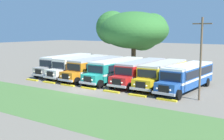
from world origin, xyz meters
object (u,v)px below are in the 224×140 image
(parked_bus_slot_1, at_px, (81,66))
(parked_bus_slot_6, at_px, (187,76))
(parked_bus_slot_3, at_px, (116,69))
(parked_bus_slot_0, at_px, (66,64))
(broad_shade_tree, at_px, (135,30))
(utility_pole, at_px, (201,57))
(parked_bus_slot_2, at_px, (96,67))
(parked_bus_slot_5, at_px, (163,73))
(parked_bus_slot_4, at_px, (141,71))

(parked_bus_slot_1, bearing_deg, parked_bus_slot_6, 91.43)
(parked_bus_slot_3, bearing_deg, parked_bus_slot_6, 90.96)
(parked_bus_slot_0, xyz_separation_m, broad_shade_tree, (6.11, 9.95, 5.01))
(parked_bus_slot_0, relative_size, utility_pole, 1.39)
(parked_bus_slot_2, height_order, utility_pole, utility_pole)
(parked_bus_slot_0, height_order, parked_bus_slot_5, same)
(parked_bus_slot_5, relative_size, utility_pole, 1.39)
(parked_bus_slot_6, bearing_deg, utility_pole, 36.28)
(parked_bus_slot_6, bearing_deg, parked_bus_slot_0, -90.09)
(parked_bus_slot_0, height_order, utility_pole, utility_pole)
(parked_bus_slot_3, bearing_deg, parked_bus_slot_2, -87.71)
(parked_bus_slot_6, relative_size, utility_pole, 1.39)
(parked_bus_slot_2, height_order, parked_bus_slot_4, same)
(parked_bus_slot_4, height_order, parked_bus_slot_5, same)
(parked_bus_slot_0, xyz_separation_m, parked_bus_slot_1, (3.29, -0.55, 0.00))
(parked_bus_slot_1, height_order, parked_bus_slot_4, same)
(parked_bus_slot_4, bearing_deg, parked_bus_slot_0, -92.71)
(parked_bus_slot_5, bearing_deg, parked_bus_slot_1, -90.26)
(parked_bus_slot_1, distance_m, parked_bus_slot_6, 15.77)
(parked_bus_slot_5, distance_m, utility_pole, 7.74)
(parked_bus_slot_1, xyz_separation_m, utility_pole, (18.38, -4.23, 2.59))
(parked_bus_slot_4, height_order, utility_pole, utility_pole)
(parked_bus_slot_4, relative_size, parked_bus_slot_5, 1.00)
(parked_bus_slot_4, bearing_deg, parked_bus_slot_2, -86.77)
(parked_bus_slot_2, height_order, broad_shade_tree, broad_shade_tree)
(parked_bus_slot_5, relative_size, broad_shade_tree, 0.91)
(parked_bus_slot_1, distance_m, broad_shade_tree, 11.97)
(parked_bus_slot_0, relative_size, broad_shade_tree, 0.91)
(parked_bus_slot_3, bearing_deg, parked_bus_slot_1, -90.93)
(parked_bus_slot_1, distance_m, parked_bus_slot_2, 2.97)
(parked_bus_slot_0, relative_size, parked_bus_slot_5, 1.00)
(broad_shade_tree, relative_size, utility_pole, 1.53)
(parked_bus_slot_1, relative_size, broad_shade_tree, 0.91)
(parked_bus_slot_1, xyz_separation_m, parked_bus_slot_2, (2.95, -0.30, 0.00))
(parked_bus_slot_1, xyz_separation_m, parked_bus_slot_3, (6.25, -0.25, 0.00))
(parked_bus_slot_2, bearing_deg, broad_shade_tree, -176.80)
(broad_shade_tree, distance_m, utility_pole, 21.58)
(parked_bus_slot_4, bearing_deg, broad_shade_tree, -147.59)
(parked_bus_slot_3, distance_m, parked_bus_slot_6, 9.52)
(utility_pole, bearing_deg, parked_bus_slot_1, 167.03)
(parked_bus_slot_3, bearing_deg, parked_bus_slot_4, 99.20)
(parked_bus_slot_3, height_order, parked_bus_slot_4, same)
(parked_bus_slot_4, distance_m, parked_bus_slot_5, 2.94)
(parked_bus_slot_0, xyz_separation_m, utility_pole, (21.68, -4.79, 2.59))
(parked_bus_slot_1, bearing_deg, parked_bus_slot_2, 86.69)
(parked_bus_slot_0, distance_m, parked_bus_slot_6, 19.08)
(parked_bus_slot_0, distance_m, broad_shade_tree, 12.70)
(parked_bus_slot_1, relative_size, utility_pole, 1.39)
(parked_bus_slot_5, distance_m, broad_shade_tree, 15.06)
(parked_bus_slot_6, bearing_deg, parked_bus_slot_3, -87.87)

